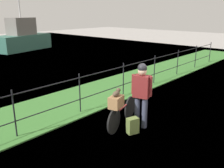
# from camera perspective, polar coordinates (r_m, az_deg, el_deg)

# --- Properties ---
(ground_plane) EXTENTS (60.00, 60.00, 0.00)m
(ground_plane) POSITION_cam_1_polar(r_m,az_deg,el_deg) (6.72, 12.98, -9.28)
(ground_plane) COLOR #9E9993
(grass_strip) EXTENTS (27.00, 2.40, 0.03)m
(grass_strip) POSITION_cam_1_polar(r_m,az_deg,el_deg) (8.58, -6.07, -3.05)
(grass_strip) COLOR #38702D
(grass_strip) RESTS_ON ground
(iron_fence) EXTENTS (18.04, 0.04, 1.19)m
(iron_fence) POSITION_cam_1_polar(r_m,az_deg,el_deg) (7.78, -1.99, 0.20)
(iron_fence) COLOR black
(iron_fence) RESTS_ON ground
(bicycle_main) EXTENTS (1.59, 0.45, 0.64)m
(bicycle_main) POSITION_cam_1_polar(r_m,az_deg,el_deg) (6.38, 2.37, -6.93)
(bicycle_main) COLOR black
(bicycle_main) RESTS_ON ground
(wooden_crate) EXTENTS (0.45, 0.35, 0.29)m
(wooden_crate) POSITION_cam_1_polar(r_m,az_deg,el_deg) (5.92, 0.97, -4.19)
(wooden_crate) COLOR olive
(wooden_crate) RESTS_ON bicycle_main
(terrier_dog) EXTENTS (0.32, 0.21, 0.18)m
(terrier_dog) POSITION_cam_1_polar(r_m,az_deg,el_deg) (5.86, 1.09, -2.09)
(terrier_dog) COLOR #4C3D2D
(terrier_dog) RESTS_ON wooden_crate
(cyclist_person) EXTENTS (0.35, 0.53, 1.68)m
(cyclist_person) POSITION_cam_1_polar(r_m,az_deg,el_deg) (6.13, 6.92, -1.41)
(cyclist_person) COLOR #383D51
(cyclist_person) RESTS_ON ground
(backpack_on_paving) EXTENTS (0.32, 0.26, 0.40)m
(backpack_on_paving) POSITION_cam_1_polar(r_m,az_deg,el_deg) (6.09, 4.84, -9.66)
(backpack_on_paving) COLOR olive
(backpack_on_paving) RESTS_ON ground
(moored_boat_near) EXTENTS (4.65, 2.68, 4.03)m
(moored_boat_near) POSITION_cam_1_polar(r_m,az_deg,el_deg) (20.31, -20.20, 9.99)
(moored_boat_near) COLOR #336656
(moored_boat_near) RESTS_ON ground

